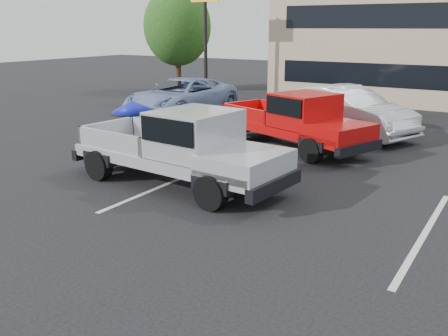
{
  "coord_description": "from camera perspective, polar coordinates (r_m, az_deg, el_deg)",
  "views": [
    {
      "loc": [
        4.37,
        -7.34,
        3.74
      ],
      "look_at": [
        -0.16,
        -0.06,
        1.3
      ],
      "focal_mm": 40.0,
      "sensor_mm": 36.0,
      "label": 1
    }
  ],
  "objects": [
    {
      "name": "ground",
      "position": [
        9.33,
        1.06,
        -7.76
      ],
      "size": [
        90.0,
        90.0,
        0.0
      ],
      "primitive_type": "plane",
      "color": "black",
      "rests_on": "ground"
    },
    {
      "name": "stripe_left",
      "position": [
        12.47,
        -6.08,
        -1.65
      ],
      "size": [
        0.12,
        5.0,
        0.01
      ],
      "primitive_type": "cube",
      "color": "silver",
      "rests_on": "ground"
    },
    {
      "name": "stripe_right",
      "position": [
        10.16,
        21.98,
        -6.93
      ],
      "size": [
        0.12,
        5.0,
        0.01
      ],
      "primitive_type": "cube",
      "color": "silver",
      "rests_on": "ground"
    },
    {
      "name": "motel_sign",
      "position": [
        25.75,
        -2.17,
        17.9
      ],
      "size": [
        1.6,
        0.22,
        6.0
      ],
      "color": "black",
      "rests_on": "ground"
    },
    {
      "name": "tree_left",
      "position": [
        30.5,
        -5.36,
        15.79
      ],
      "size": [
        3.96,
        3.96,
        6.02
      ],
      "color": "#332114",
      "rests_on": "ground"
    },
    {
      "name": "silver_pickup",
      "position": [
        11.85,
        -4.24,
        2.73
      ],
      "size": [
        5.84,
        2.49,
        2.06
      ],
      "rotation": [
        0.0,
        0.0,
        -0.09
      ],
      "color": "black",
      "rests_on": "ground"
    },
    {
      "name": "red_pickup",
      "position": [
        15.68,
        8.71,
        5.55
      ],
      "size": [
        5.74,
        3.62,
        1.79
      ],
      "rotation": [
        0.0,
        0.0,
        -0.35
      ],
      "color": "black",
      "rests_on": "ground"
    },
    {
      "name": "silver_sedan",
      "position": [
        18.28,
        13.72,
        6.35
      ],
      "size": [
        5.49,
        3.64,
        1.71
      ],
      "primitive_type": "imported",
      "rotation": [
        0.0,
        0.0,
        1.18
      ],
      "color": "silver",
      "rests_on": "ground"
    },
    {
      "name": "blue_suv",
      "position": [
        21.99,
        -4.91,
        8.12
      ],
      "size": [
        2.85,
        5.8,
        1.58
      ],
      "primitive_type": "imported",
      "rotation": [
        0.0,
        0.0,
        -0.04
      ],
      "color": "#8298C3",
      "rests_on": "ground"
    }
  ]
}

